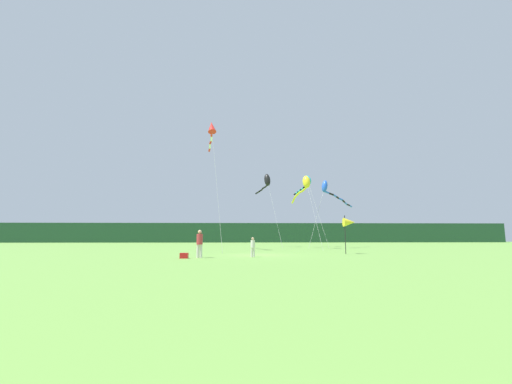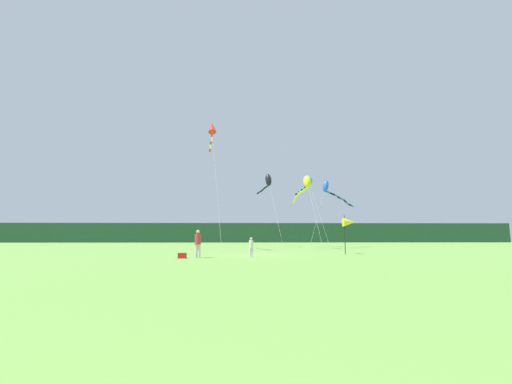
{
  "view_description": "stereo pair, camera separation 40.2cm",
  "coord_description": "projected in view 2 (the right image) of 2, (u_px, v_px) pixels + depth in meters",
  "views": [
    {
      "loc": [
        -1.22,
        -24.35,
        1.41
      ],
      "look_at": [
        0.0,
        6.0,
        5.41
      ],
      "focal_mm": 23.24,
      "sensor_mm": 36.0,
      "label": 1
    },
    {
      "loc": [
        -0.82,
        -24.37,
        1.41
      ],
      "look_at": [
        0.0,
        6.0,
        5.41
      ],
      "focal_mm": 23.24,
      "sensor_mm": 36.0,
      "label": 2
    }
  ],
  "objects": [
    {
      "name": "distant_treeline",
      "position": [
        251.0,
        233.0,
        68.85
      ],
      "size": [
        108.0,
        2.79,
        3.95
      ],
      "primitive_type": "cube",
      "color": "#1E4228",
      "rests_on": "ground"
    },
    {
      "name": "kite_black",
      "position": [
        268.0,
        181.0,
        41.42
      ],
      "size": [
        2.78,
        6.89,
        9.19
      ],
      "color": "#B2B2B2",
      "rests_on": "ground"
    },
    {
      "name": "banner_flag_pole",
      "position": [
        349.0,
        222.0,
        25.67
      ],
      "size": [
        0.9,
        0.7,
        2.97
      ],
      "color": "black",
      "rests_on": "ground"
    },
    {
      "name": "person_adult",
      "position": [
        198.0,
        242.0,
        21.08
      ],
      "size": [
        0.39,
        0.39,
        1.76
      ],
      "color": "silver",
      "rests_on": "ground"
    },
    {
      "name": "kite_yellow",
      "position": [
        306.0,
        184.0,
        36.32
      ],
      "size": [
        1.61,
        9.12,
        8.03
      ],
      "color": "#B2B2B2",
      "rests_on": "ground"
    },
    {
      "name": "cooler_box",
      "position": [
        182.0,
        256.0,
        20.59
      ],
      "size": [
        0.49,
        0.41,
        0.33
      ],
      "primitive_type": "cube",
      "color": "red",
      "rests_on": "ground"
    },
    {
      "name": "kite_blue",
      "position": [
        331.0,
        190.0,
        38.06
      ],
      "size": [
        6.97,
        6.61,
        7.73
      ],
      "color": "#B2B2B2",
      "rests_on": "ground"
    },
    {
      "name": "kite_cyan",
      "position": [
        308.0,
        182.0,
        41.61
      ],
      "size": [
        2.67,
        7.78,
        9.02
      ],
      "color": "#B2B2B2",
      "rests_on": "ground"
    },
    {
      "name": "person_child",
      "position": [
        251.0,
        246.0,
        21.83
      ],
      "size": [
        0.28,
        0.28,
        1.29
      ],
      "color": "silver",
      "rests_on": "ground"
    },
    {
      "name": "kite_red",
      "position": [
        212.0,
        130.0,
        32.4
      ],
      "size": [
        2.19,
        8.38,
        12.52
      ],
      "color": "#B2B2B2",
      "rests_on": "ground"
    },
    {
      "name": "ground_plane",
      "position": [
        258.0,
        255.0,
        23.99
      ],
      "size": [
        120.0,
        120.0,
        0.0
      ],
      "primitive_type": "plane",
      "color": "#6B9E42"
    }
  ]
}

